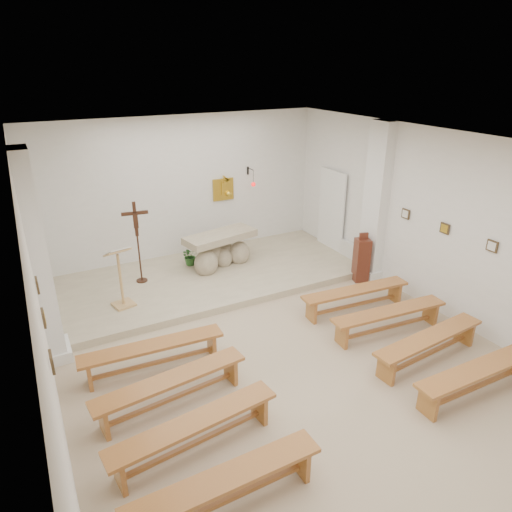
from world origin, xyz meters
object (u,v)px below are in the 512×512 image
bench_right_front (355,294)px  bench_right_fourth (479,374)px  donation_pedestal (361,260)px  bench_left_fourth (226,485)px  crucifix_stand (137,237)px  altar (220,252)px  bench_right_third (429,342)px  bench_left_second (171,385)px  bench_left_front (153,351)px  lectern (121,277)px  bench_left_third (195,428)px  bench_right_second (389,316)px

bench_right_front → bench_right_fourth: same height
donation_pedestal → bench_left_fourth: 6.37m
crucifix_stand → bench_left_fourth: bearing=-87.5°
crucifix_stand → altar: bearing=7.6°
bench_right_third → bench_left_second: bearing=162.3°
crucifix_stand → bench_left_front: crucifix_stand is taller
lectern → donation_pedestal: bearing=-24.0°
altar → bench_left_third: altar is taller
bench_right_second → bench_left_second: bearing=-175.0°
lectern → bench_right_second: size_ratio=0.55×
bench_right_second → bench_right_front: bearing=95.0°
altar → bench_left_second: altar is taller
donation_pedestal → bench_left_front: (-5.08, -1.03, -0.15)m
bench_left_second → bench_left_fourth: (0.00, -1.88, 0.00)m
altar → bench_left_second: bearing=-133.9°
crucifix_stand → bench_right_front: size_ratio=0.78×
bench_right_front → bench_right_third: size_ratio=1.00×
bench_right_front → bench_right_second: (0.00, -0.94, 0.00)m
donation_pedestal → bench_right_front: donation_pedestal is taller
lectern → bench_right_second: lectern is taller
bench_right_front → bench_right_second: bearing=-85.2°
bench_left_front → bench_left_second: size_ratio=1.00×
altar → donation_pedestal: donation_pedestal is taller
lectern → crucifix_stand: size_ratio=0.70×
bench_right_front → bench_left_front: bearing=-175.2°
altar → bench_left_third: bearing=-128.6°
bench_left_second → bench_right_fourth: bearing=-31.1°
bench_right_second → bench_right_third: bearing=-85.0°
altar → bench_left_front: size_ratio=0.78×
bench_left_fourth → bench_left_second: bearing=89.4°
donation_pedestal → crucifix_stand: bearing=174.4°
bench_right_front → bench_left_third: bearing=-150.5°
bench_left_second → bench_right_front: bearing=6.6°
bench_right_fourth → bench_right_second: bearing=90.9°
bench_right_front → crucifix_stand: bearing=144.2°
bench_left_front → bench_right_second: same height
bench_right_second → bench_left_third: bearing=-162.1°
bench_right_third → donation_pedestal: bearing=66.4°
crucifix_stand → bench_right_fourth: crucifix_stand is taller
lectern → crucifix_stand: crucifix_stand is taller
donation_pedestal → bench_right_front: (-0.99, -1.03, -0.15)m
lectern → bench_left_front: size_ratio=0.55×
crucifix_stand → donation_pedestal: bearing=-15.2°
bench_right_front → bench_right_third: same height
lectern → bench_left_fourth: 4.91m
altar → bench_right_second: (1.61, -3.90, -0.13)m
crucifix_stand → bench_left_front: bearing=-93.0°
altar → donation_pedestal: 3.24m
crucifix_stand → bench_left_fourth: size_ratio=0.79×
bench_right_third → bench_right_fourth: same height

